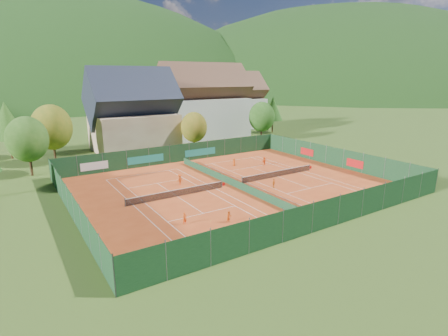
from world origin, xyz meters
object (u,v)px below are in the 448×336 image
Objects in this scene: player_left_far at (180,180)px; player_right_far_a at (234,162)px; player_right_near at (274,183)px; hotel_block_b at (234,104)px; player_right_far_b at (264,161)px; ball_hopper at (376,188)px; player_left_near at (185,218)px; hotel_block_a at (203,106)px; chalet at (133,116)px; player_left_mid at (229,217)px.

player_left_far is 1.24× the size of player_right_far_a.
hotel_block_b is at bearing 30.14° from player_right_near.
player_right_far_a is at bearing -123.95° from hotel_block_b.
player_right_far_b is (-19.35, -37.60, -5.93)m from hotel_block_b.
ball_hopper is 0.63× the size of player_left_near.
hotel_block_a is 27.00× the size of ball_hopper.
chalet is 35.85m from hotel_block_b.
player_right_far_b is at bearing -59.96° from chalet.
chalet is 11.79× the size of player_right_far_b.
player_right_far_a is (2.11, 12.30, -0.01)m from player_right_near.
player_right_far_a is (17.07, 16.47, -0.02)m from player_left_near.
hotel_block_b reaches higher than ball_hopper.
hotel_block_b is at bearing -144.51° from player_left_far.
hotel_block_b is 12.57× the size of player_right_far_b.
player_left_near reaches higher than player_left_mid.
player_right_far_a is at bearing 52.93° from player_left_mid.
player_right_far_a is 5.00m from player_right_far_b.
player_left_far is at bearing 2.78° from player_right_far_a.
hotel_block_a is 30.82m from player_right_far_b.
ball_hopper is 0.65× the size of player_left_mid.
hotel_block_a reaches higher than chalet.
player_right_far_b is at bearing 99.28° from ball_hopper.
player_left_far is 16.56m from player_right_far_b.
player_right_far_b reaches higher than player_left_mid.
player_left_far is (1.25, 13.90, 0.16)m from player_left_mid.
player_left_mid is at bearing -36.40° from player_left_near.
player_right_far_b is at bearing -117.23° from hotel_block_b.
player_left_near is 1.01× the size of player_right_near.
player_right_far_b is at bearing 175.55° from player_left_far.
player_right_far_a is 0.90× the size of player_right_far_b.
player_right_far_a is at bearing -50.17° from player_right_far_b.
ball_hopper is 25.16m from player_left_far.
hotel_block_a is 48.55m from ball_hopper.
player_left_mid reaches higher than ball_hopper.
player_right_far_a reaches higher than player_left_mid.
player_left_far is 12.47m from player_right_near.
chalet reaches higher than player_left_near.
player_right_near is at bearing 62.06° from player_right_far_a.
player_left_far is at bearing -124.20° from hotel_block_a.
player_left_near is 0.83× the size of player_left_far.
chalet is at bearing 68.57° from player_left_near.
hotel_block_a is at bearing -150.26° from hotel_block_b.
hotel_block_a is 42.04m from player_right_near.
chalet is 27.90m from player_right_far_b.
chalet is 0.94× the size of hotel_block_b.
hotel_block_a reaches higher than player_left_near.
ball_hopper is 21.91m from player_right_far_a.
player_left_near is at bearing 25.77° from player_right_far_a.
player_right_far_a is (-9.85, -27.43, -6.76)m from hotel_block_a.
ball_hopper is at bearing -19.13° from player_left_near.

